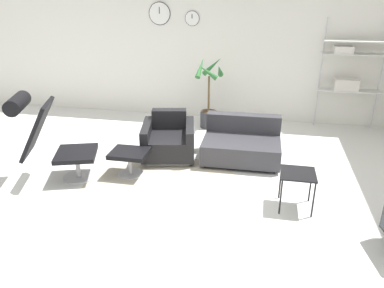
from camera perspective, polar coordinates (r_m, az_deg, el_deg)
The scene contains 10 objects.
ground_plane at distance 5.18m, azimuth -1.02°, elevation -5.82°, with size 12.00×12.00×0.00m, color silver.
wall_back at distance 7.53m, azimuth 3.80°, elevation 14.45°, with size 12.00×0.09×2.80m.
round_rug at distance 4.94m, azimuth -4.37°, elevation -7.37°, with size 2.25×2.25×0.01m.
lounge_chair at distance 5.34m, azimuth -21.47°, elevation 1.81°, with size 1.14×0.85×1.21m.
ottoman at distance 5.33m, azimuth -9.49°, elevation -1.95°, with size 0.52×0.44×0.36m.
armchair_red at distance 5.87m, azimuth -3.57°, elevation 0.50°, with size 0.94×0.97×0.68m.
couch_low at distance 5.82m, azimuth 7.58°, elevation -0.14°, with size 1.17×0.89×0.64m.
side_table at distance 4.59m, azimuth 15.82°, elevation -4.85°, with size 0.41×0.41×0.47m.
potted_plant at distance 7.07m, azimuth 2.60°, elevation 6.49°, with size 0.49×0.46×1.33m.
shelf_unit at distance 7.38m, azimuth 22.78°, elevation 10.49°, with size 1.10×0.28×2.01m.
Camera 1 is at (0.98, -4.45, 2.47)m, focal length 35.00 mm.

